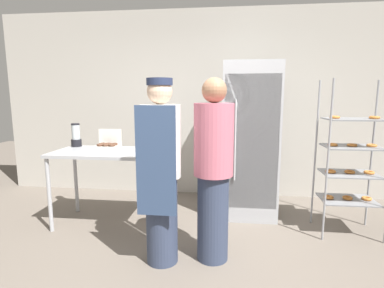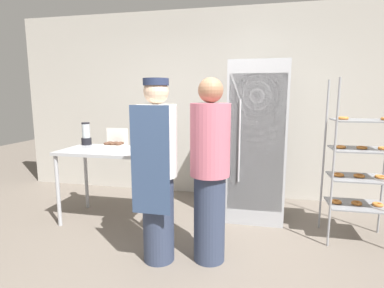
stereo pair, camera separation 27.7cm
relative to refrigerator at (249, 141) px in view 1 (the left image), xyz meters
name	(u,v)px [view 1 (the left image)]	position (x,y,z in m)	size (l,w,h in m)	color
ground_plane	(188,286)	(-0.57, -1.61, -0.95)	(14.00, 14.00, 0.00)	#6B6056
back_wall	(208,105)	(-0.57, 0.79, 0.42)	(6.40, 0.12, 2.75)	#B7B2A8
refrigerator	(249,141)	(0.00, 0.00, 0.00)	(0.67, 0.72, 1.90)	#ADAFB5
baking_rack	(351,161)	(1.05, -0.44, -0.14)	(0.64, 0.46, 1.68)	#93969B
prep_counter	(109,159)	(-1.64, -0.51, -0.17)	(1.24, 0.67, 0.88)	#ADAFB5
donut_box	(108,146)	(-1.68, -0.44, -0.03)	(0.29, 0.19, 0.24)	silver
blender_pitcher	(76,136)	(-2.16, -0.26, 0.05)	(0.13, 0.13, 0.29)	black
person_baker	(161,170)	(-0.85, -1.27, -0.09)	(0.35, 0.37, 1.65)	#333D56
person_customer	(213,170)	(-0.40, -1.16, -0.10)	(0.35, 0.35, 1.66)	#333D56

